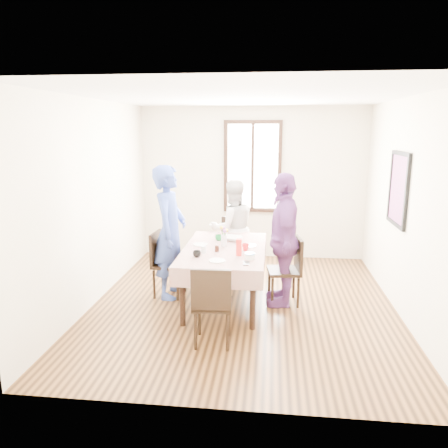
% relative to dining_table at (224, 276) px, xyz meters
% --- Properties ---
extents(ground, '(4.50, 4.50, 0.00)m').
position_rel_dining_table_xyz_m(ground, '(0.26, -0.04, -0.38)').
color(ground, black).
rests_on(ground, ground).
extents(back_wall, '(4.00, 0.00, 4.00)m').
position_rel_dining_table_xyz_m(back_wall, '(0.26, 2.21, 0.98)').
color(back_wall, beige).
rests_on(back_wall, ground).
extents(right_wall, '(0.00, 4.50, 4.50)m').
position_rel_dining_table_xyz_m(right_wall, '(2.26, -0.04, 0.98)').
color(right_wall, beige).
rests_on(right_wall, ground).
extents(window_frame, '(1.02, 0.06, 1.62)m').
position_rel_dining_table_xyz_m(window_frame, '(0.26, 2.19, 1.27)').
color(window_frame, black).
rests_on(window_frame, back_wall).
extents(window_pane, '(0.90, 0.02, 1.50)m').
position_rel_dining_table_xyz_m(window_pane, '(0.26, 2.20, 1.27)').
color(window_pane, white).
rests_on(window_pane, back_wall).
extents(art_poster, '(0.04, 0.76, 0.96)m').
position_rel_dining_table_xyz_m(art_poster, '(2.24, 0.26, 1.18)').
color(art_poster, red).
rests_on(art_poster, right_wall).
extents(dining_table, '(0.96, 1.67, 0.75)m').
position_rel_dining_table_xyz_m(dining_table, '(0.00, 0.00, 0.00)').
color(dining_table, black).
rests_on(dining_table, ground).
extents(tablecloth, '(1.08, 1.79, 0.01)m').
position_rel_dining_table_xyz_m(tablecloth, '(0.00, 0.00, 0.38)').
color(tablecloth, '#510500').
rests_on(tablecloth, dining_table).
extents(chair_left, '(0.46, 0.46, 0.91)m').
position_rel_dining_table_xyz_m(chair_left, '(-0.80, 0.16, 0.08)').
color(chair_left, black).
rests_on(chair_left, ground).
extents(chair_right, '(0.47, 0.47, 0.91)m').
position_rel_dining_table_xyz_m(chair_right, '(0.80, 0.05, 0.08)').
color(chair_right, black).
rests_on(chair_right, ground).
extents(chair_far, '(0.45, 0.45, 0.91)m').
position_rel_dining_table_xyz_m(chair_far, '(0.00, 1.15, 0.08)').
color(chair_far, black).
rests_on(chair_far, ground).
extents(chair_near, '(0.44, 0.44, 0.91)m').
position_rel_dining_table_xyz_m(chair_near, '(0.00, -1.15, 0.08)').
color(chair_near, black).
rests_on(chair_near, ground).
extents(person_left, '(0.47, 0.69, 1.84)m').
position_rel_dining_table_xyz_m(person_left, '(-0.77, 0.16, 0.55)').
color(person_left, '#324696').
rests_on(person_left, ground).
extents(person_far, '(0.92, 0.83, 1.55)m').
position_rel_dining_table_xyz_m(person_far, '(0.00, 1.13, 0.40)').
color(person_far, beige).
rests_on(person_far, ground).
extents(person_right, '(0.47, 1.05, 1.77)m').
position_rel_dining_table_xyz_m(person_right, '(0.77, 0.05, 0.51)').
color(person_right, '#693577').
rests_on(person_right, ground).
extents(mug_black, '(0.11, 0.11, 0.08)m').
position_rel_dining_table_xyz_m(mug_black, '(-0.29, -0.45, 0.43)').
color(mug_black, black).
rests_on(mug_black, tablecloth).
extents(mug_flag, '(0.14, 0.14, 0.09)m').
position_rel_dining_table_xyz_m(mug_flag, '(0.29, -0.09, 0.43)').
color(mug_flag, red).
rests_on(mug_flag, tablecloth).
extents(mug_green, '(0.13, 0.13, 0.08)m').
position_rel_dining_table_xyz_m(mug_green, '(-0.12, 0.38, 0.43)').
color(mug_green, '#0C7226').
rests_on(mug_green, tablecloth).
extents(serving_bowl, '(0.29, 0.29, 0.06)m').
position_rel_dining_table_xyz_m(serving_bowl, '(0.10, 0.38, 0.42)').
color(serving_bowl, white).
rests_on(serving_bowl, tablecloth).
extents(juice_carton, '(0.07, 0.07, 0.21)m').
position_rel_dining_table_xyz_m(juice_carton, '(0.22, -0.32, 0.49)').
color(juice_carton, red).
rests_on(juice_carton, tablecloth).
extents(butter_tub, '(0.13, 0.13, 0.06)m').
position_rel_dining_table_xyz_m(butter_tub, '(0.36, -0.45, 0.42)').
color(butter_tub, white).
rests_on(butter_tub, tablecloth).
extents(jam_jar, '(0.06, 0.06, 0.08)m').
position_rel_dining_table_xyz_m(jam_jar, '(-0.08, -0.19, 0.43)').
color(jam_jar, black).
rests_on(jam_jar, tablecloth).
extents(drinking_glass, '(0.06, 0.06, 0.09)m').
position_rel_dining_table_xyz_m(drinking_glass, '(-0.24, -0.27, 0.43)').
color(drinking_glass, silver).
rests_on(drinking_glass, tablecloth).
extents(smartphone, '(0.07, 0.15, 0.01)m').
position_rel_dining_table_xyz_m(smartphone, '(0.33, -0.64, 0.39)').
color(smartphone, black).
rests_on(smartphone, tablecloth).
extents(flower_vase, '(0.08, 0.08, 0.16)m').
position_rel_dining_table_xyz_m(flower_vase, '(-0.02, 0.08, 0.47)').
color(flower_vase, silver).
rests_on(flower_vase, tablecloth).
extents(plate_left, '(0.20, 0.20, 0.01)m').
position_rel_dining_table_xyz_m(plate_left, '(-0.34, 0.12, 0.39)').
color(plate_left, white).
rests_on(plate_left, tablecloth).
extents(plate_right, '(0.20, 0.20, 0.01)m').
position_rel_dining_table_xyz_m(plate_right, '(0.32, 0.13, 0.39)').
color(plate_right, white).
rests_on(plate_right, tablecloth).
extents(plate_far, '(0.20, 0.20, 0.01)m').
position_rel_dining_table_xyz_m(plate_far, '(0.02, 0.62, 0.39)').
color(plate_far, white).
rests_on(plate_far, tablecloth).
extents(plate_near, '(0.20, 0.20, 0.01)m').
position_rel_dining_table_xyz_m(plate_near, '(-0.02, -0.58, 0.39)').
color(plate_near, white).
rests_on(plate_near, tablecloth).
extents(butter_lid, '(0.12, 0.12, 0.01)m').
position_rel_dining_table_xyz_m(butter_lid, '(0.36, -0.45, 0.46)').
color(butter_lid, blue).
rests_on(butter_lid, butter_tub).
extents(flower_bunch, '(0.09, 0.09, 0.10)m').
position_rel_dining_table_xyz_m(flower_bunch, '(-0.02, 0.08, 0.60)').
color(flower_bunch, yellow).
rests_on(flower_bunch, flower_vase).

